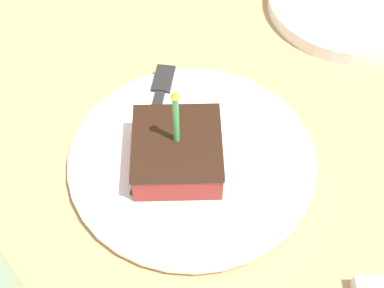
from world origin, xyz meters
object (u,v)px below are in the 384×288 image
Objects in this scene: plate at (192,159)px; side_plate at (349,4)px; cake_slice at (177,151)px; fork at (155,115)px.

plate is 0.36m from side_plate.
plate is at bearing 31.83° from cake_slice.
cake_slice is 0.08m from fork.
side_plate reaches higher than plate.
side_plate is (0.24, 0.27, 0.00)m from plate.
cake_slice reaches higher than fork.
plate is 0.07m from fork.
plate is 1.44× the size of fork.
side_plate is (0.25, 0.28, -0.03)m from cake_slice.
cake_slice is 0.38m from side_plate.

